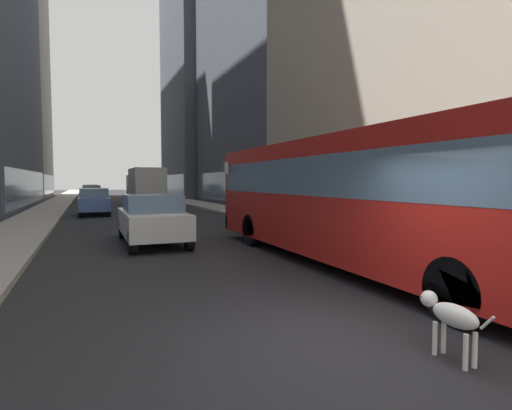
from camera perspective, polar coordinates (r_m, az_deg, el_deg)
The scene contains 15 objects.
ground_plane at distance 39.38m, azimuth -18.16°, elevation 0.28°, with size 120.00×120.00×0.00m, color #232326.
sidewalk_left at distance 39.34m, azimuth -26.46°, elevation 0.19°, with size 2.40×110.00×0.15m, color #9E9991.
sidewalk_right at distance 40.23m, azimuth -10.04°, elevation 0.57°, with size 2.40×110.00×0.15m, color #9E9991.
building_left_far at distance 59.23m, azimuth -32.35°, elevation 21.03°, with size 8.44×19.34×40.95m.
building_right_mid at distance 37.54m, azimuth 3.01°, elevation 25.96°, with size 9.28×18.30×32.89m.
building_right_far at distance 53.21m, azimuth -5.78°, elevation 19.20°, with size 11.22×14.68×33.06m.
transit_bus at distance 10.12m, azimuth 13.02°, elevation 1.76°, with size 2.78×11.53×3.05m.
car_white_van at distance 13.56m, azimuth -14.53°, elevation -1.89°, with size 1.84×4.44×1.62m.
car_blue_hatchback at distance 26.21m, azimuth -22.01°, elevation 0.49°, with size 1.71×4.36×1.62m.
car_yellow_taxi at distance 42.75m, azimuth -22.30°, elevation 1.53°, with size 1.79×4.25×1.62m.
car_silver_sedan at distance 50.47m, azimuth -15.99°, elevation 1.91°, with size 1.76×4.68×1.62m.
car_black_suv at distance 51.42m, azimuth -22.38°, elevation 1.81°, with size 1.72×4.33×1.62m.
box_truck at distance 34.08m, azimuth -15.47°, elevation 2.66°, with size 2.30×7.50×3.05m.
dalmatian_dog at distance 5.29m, azimuth 25.84°, elevation -13.92°, with size 0.22×0.96×0.72m.
traffic_light_near at distance 10.75m, azimuth 25.59°, elevation 5.12°, with size 0.24×0.41×3.40m.
Camera 1 is at (-3.11, -4.21, 2.06)m, focal length 28.17 mm.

